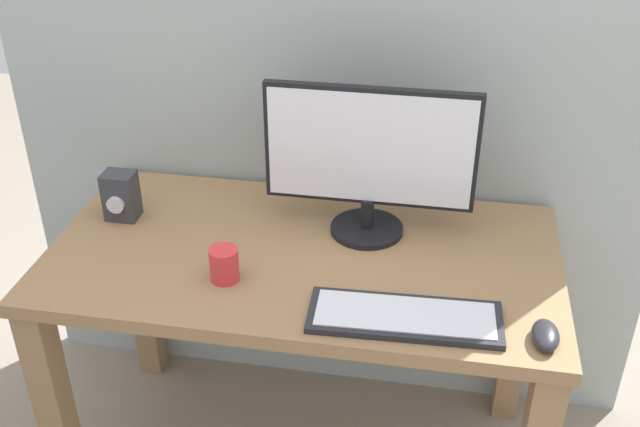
% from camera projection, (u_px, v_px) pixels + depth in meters
% --- Properties ---
extents(desk, '(1.33, 0.71, 0.77)m').
position_uv_depth(desk, '(303.00, 294.00, 2.03)').
color(desk, '#936D47').
rests_on(desk, ground_plane).
extents(monitor, '(0.56, 0.20, 0.41)m').
position_uv_depth(monitor, '(370.00, 157.00, 1.94)').
color(monitor, black).
rests_on(monitor, desk).
extents(keyboard_primary, '(0.45, 0.18, 0.02)m').
position_uv_depth(keyboard_primary, '(405.00, 317.00, 1.71)').
color(keyboard_primary, '#232328').
rests_on(keyboard_primary, desk).
extents(mouse, '(0.06, 0.11, 0.04)m').
position_uv_depth(mouse, '(545.00, 335.00, 1.64)').
color(mouse, '#232328').
rests_on(mouse, desk).
extents(audio_controller, '(0.09, 0.08, 0.14)m').
position_uv_depth(audio_controller, '(121.00, 196.00, 2.07)').
color(audio_controller, '#333338').
rests_on(audio_controller, desk).
extents(coffee_mug, '(0.07, 0.07, 0.09)m').
position_uv_depth(coffee_mug, '(224.00, 264.00, 1.83)').
color(coffee_mug, red).
rests_on(coffee_mug, desk).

